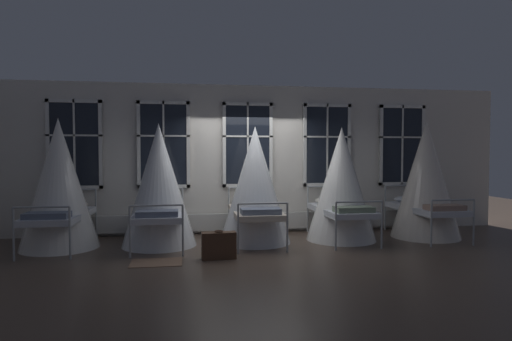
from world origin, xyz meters
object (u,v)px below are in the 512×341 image
Objects in this scene: cot_third at (255,186)px; cot_fifth at (426,180)px; cot_second at (159,186)px; cot_fourth at (341,185)px; cot_first at (59,185)px; suitcase_dark at (219,245)px.

cot_third is 3.55m from cot_fifth.
cot_fourth is at bearing -90.80° from cot_second.
cot_first is 1.78m from cot_second.
cot_third is 1.73m from cot_fourth.
cot_fifth is at bearing 13.18° from suitcase_dark.
cot_second is (1.77, -0.04, -0.04)m from cot_first.
cot_third is (1.82, 0.01, -0.02)m from cot_second.
cot_first is at bearing 153.32° from suitcase_dark.
cot_second is at bearing 89.39° from cot_fifth.
cot_first is 4.17× the size of suitcase_dark.
cot_fifth is at bearing -89.88° from cot_fourth.
cot_second is at bearing 90.84° from cot_third.
cot_fourth is (3.55, 0.00, -0.02)m from cot_second.
cot_third is at bearing 54.79° from suitcase_dark.
cot_first is 3.21m from suitcase_dark.
suitcase_dark is (1.03, -1.21, -0.89)m from cot_second.
cot_third is 1.00× the size of cot_fourth.
cot_fifth reaches higher than cot_second.
cot_third is 3.95× the size of suitcase_dark.
cot_fifth is 4.60m from suitcase_dark.
cot_fifth reaches higher than cot_fourth.
cot_fifth is 4.23× the size of suitcase_dark.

